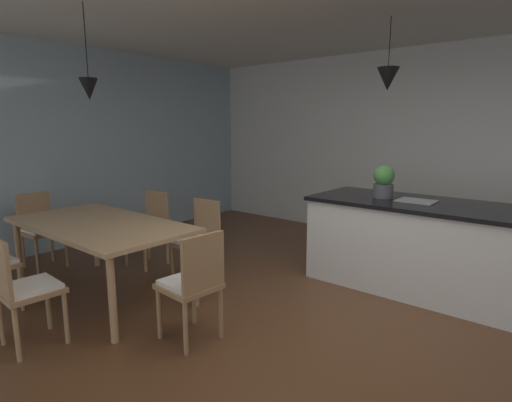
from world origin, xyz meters
name	(u,v)px	position (x,y,z in m)	size (l,w,h in m)	color
ground_plane	(331,345)	(0.00, 0.00, -0.02)	(10.00, 8.40, 0.04)	brown
wall_back_kitchen	(458,149)	(0.00, 3.26, 1.35)	(10.00, 0.12, 2.70)	silver
window_wall_left_glazing	(65,148)	(-4.06, 0.00, 1.35)	(0.06, 8.40, 2.70)	#9EB7C6
dining_table	(100,229)	(-2.16, -0.63, 0.68)	(1.91, 0.99, 0.74)	tan
chair_far_right	(198,238)	(-1.73, 0.23, 0.47)	(0.40, 0.40, 0.87)	#A87F56
chair_window_end	(41,228)	(-3.49, -0.64, 0.47)	(0.42, 0.42, 0.87)	#A87F56
chair_near_right	(23,287)	(-1.74, -1.50, 0.47)	(0.42, 0.42, 0.87)	#A87F56
chair_kitchen_end	(193,282)	(-0.84, -0.64, 0.47)	(0.43, 0.43, 0.87)	#A87F56
chair_far_left	(149,226)	(-2.60, 0.23, 0.47)	(0.43, 0.43, 0.87)	#A87F56
kitchen_island	(418,245)	(0.13, 1.52, 0.46)	(2.15, 0.96, 0.91)	silver
pendant_over_table	(89,89)	(-2.16, -0.64, 1.97)	(0.16, 0.16, 0.83)	black
pendant_over_island_main	(388,79)	(-0.29, 1.52, 2.11)	(0.22, 0.22, 0.71)	black
potted_plant_on_island	(384,182)	(-0.27, 1.52, 1.07)	(0.21, 0.21, 0.34)	#4C4C51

